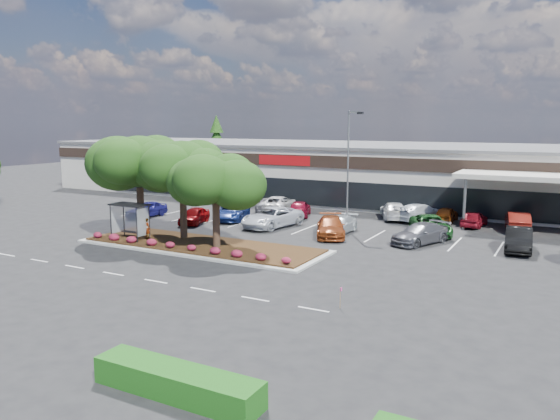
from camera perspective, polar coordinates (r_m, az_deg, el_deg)
The scene contains 32 objects.
ground at distance 34.59m, azimuth -9.47°, elevation -5.52°, with size 160.00×160.00×0.00m, color black.
retail_store at distance 63.91m, azimuth 9.52°, elevation 4.04°, with size 80.40×25.20×6.25m.
landscape_island at distance 38.83m, azimuth -8.19°, elevation -3.69°, with size 18.00×6.00×0.26m.
lane_markings at distance 43.12m, azimuth -1.10°, elevation -2.47°, with size 33.12×20.06×0.01m.
shrub_row at distance 37.13m, azimuth -10.14°, elevation -3.72°, with size 17.00×0.80×0.50m, color maroon, non-canonical shape.
bus_shelter at distance 41.14m, azimuth -15.30°, elevation -0.11°, with size 2.75×1.55×2.59m.
island_tree_west at distance 42.35m, azimuth -14.45°, elevation 2.78°, with size 7.20×7.20×7.89m, color #1A3A0D, non-canonical shape.
island_tree_mid at distance 40.64m, azimuth -10.14°, elevation 2.26°, with size 6.60×6.60×7.32m, color #1A3A0D, non-canonical shape.
island_tree_east at distance 37.11m, azimuth -6.72°, elevation 1.07°, with size 5.80×5.80×6.50m, color #1A3A0D, non-canonical shape.
hedge_south_east at distance 18.61m, azimuth -10.72°, elevation -17.24°, with size 6.00×1.30×0.90m, color #1C4413.
conifer_north_west at distance 88.40m, azimuth -6.62°, elevation 6.67°, with size 4.40×4.40×10.00m, color #1A3A0D.
person_waiting at distance 40.74m, azimuth -13.72°, elevation -1.91°, with size 0.58×0.38×1.59m, color #594C47.
light_pole at distance 44.40m, azimuth 7.22°, elevation 3.35°, with size 1.43×0.61×9.64m.
survey_stake at distance 26.09m, azimuth 6.35°, elevation -8.80°, with size 0.08×0.14×1.03m.
car_0 at distance 52.12m, azimuth -13.77°, elevation 0.09°, with size 1.72×4.26×1.45m, color navy.
car_1 at distance 47.77m, azimuth -8.95°, elevation -0.59°, with size 1.67×4.15×1.41m, color #800506.
car_2 at distance 49.19m, azimuth -5.08°, elevation -0.21°, with size 2.43×5.27×1.46m, color navy.
car_3 at distance 45.66m, azimuth -0.83°, elevation -0.77°, with size 2.76×5.99×1.67m, color silver.
car_4 at distance 42.12m, azimuth 5.32°, elevation -1.75°, with size 2.12×5.20×1.51m, color brown.
car_5 at distance 43.46m, azimuth 6.20°, elevation -1.55°, with size 1.86×4.57×1.33m, color silver.
car_6 at distance 44.05m, azimuth 15.45°, elevation -1.56°, with size 2.53×5.49×1.53m, color #184D1C.
car_7 at distance 40.71m, azimuth 14.43°, elevation -2.41°, with size 2.06×5.06×1.47m, color #4F5057.
car_8 at distance 40.61m, azimuth 23.67°, elevation -2.84°, with size 1.69×4.84×1.60m, color black.
car_9 at distance 58.30m, azimuth -5.06°, elevation 1.24°, with size 1.52×4.36×1.44m, color #1D4618.
car_10 at distance 53.73m, azimuth -0.16°, elevation 0.66°, with size 2.54×5.51×1.53m, color silver.
car_11 at distance 53.82m, azimuth -1.15°, elevation 0.58°, with size 2.27×4.93×1.37m, color slate.
car_12 at distance 50.90m, azimuth 2.06°, elevation 0.18°, with size 1.81×4.50×1.53m, color maroon.
car_13 at distance 50.60m, azimuth 11.80°, elevation -0.07°, with size 2.14×5.26×1.53m, color silver.
car_14 at distance 50.36m, azimuth 16.97°, elevation -0.42°, with size 1.59×3.95×1.35m, color #7F370D.
car_15 at distance 50.06m, azimuth 14.46°, elevation -0.24°, with size 2.20×5.40×1.57m, color silver.
car_16 at distance 48.68m, azimuth 19.63°, elevation -0.87°, with size 1.59×3.96×1.35m, color maroon.
car_17 at distance 48.24m, azimuth 23.58°, elevation -1.06°, with size 1.65×4.74×1.56m, color maroon.
Camera 1 is at (20.71, -26.32, 8.66)m, focal length 35.00 mm.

